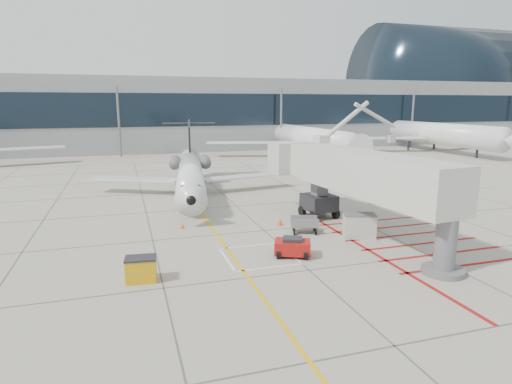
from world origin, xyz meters
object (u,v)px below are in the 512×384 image
object	(u,v)px
regional_jet	(190,164)
pushback_tug	(293,246)
spill_bin	(141,269)
jet_bridge	(369,182)

from	to	relation	value
regional_jet	pushback_tug	bearing A→B (deg)	-70.04
pushback_tug	regional_jet	bearing A→B (deg)	125.00
regional_jet	spill_bin	size ratio (longest dim) A/B	17.35
pushback_tug	spill_bin	bearing A→B (deg)	-149.26
regional_jet	spill_bin	distance (m)	19.46
jet_bridge	spill_bin	size ratio (longest dim) A/B	12.79
regional_jet	jet_bridge	xyz separation A→B (m)	(9.69, -15.58, 0.44)
pushback_tug	spill_bin	distance (m)	9.06
pushback_tug	spill_bin	size ratio (longest dim) A/B	1.40
regional_jet	jet_bridge	world-z (taller)	jet_bridge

